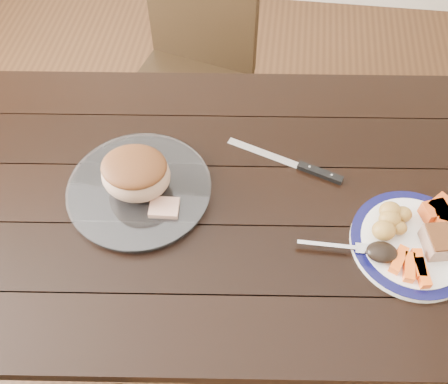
# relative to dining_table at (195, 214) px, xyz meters

# --- Properties ---
(ground) EXTENTS (4.00, 4.00, 0.00)m
(ground) POSITION_rel_dining_table_xyz_m (0.00, 0.00, -0.66)
(ground) COLOR #472B16
(ground) RESTS_ON ground
(dining_table) EXTENTS (1.69, 1.07, 0.75)m
(dining_table) POSITION_rel_dining_table_xyz_m (0.00, 0.00, 0.00)
(dining_table) COLOR black
(dining_table) RESTS_ON ground
(chair_far) EXTENTS (0.51, 0.52, 0.93)m
(chair_far) POSITION_rel_dining_table_xyz_m (-0.14, 0.74, -0.13)
(chair_far) COLOR black
(chair_far) RESTS_ON ground
(dinner_plate) EXTENTS (0.29, 0.29, 0.02)m
(dinner_plate) POSITION_rel_dining_table_xyz_m (0.53, -0.08, 0.10)
(dinner_plate) COLOR white
(dinner_plate) RESTS_ON dining_table
(plate_rim) EXTENTS (0.29, 0.29, 0.02)m
(plate_rim) POSITION_rel_dining_table_xyz_m (0.53, -0.08, 0.11)
(plate_rim) COLOR #0B0C3B
(plate_rim) RESTS_ON dinner_plate
(serving_platter) EXTENTS (0.35, 0.35, 0.02)m
(serving_platter) POSITION_rel_dining_table_xyz_m (-0.13, -0.01, 0.10)
(serving_platter) COLOR white
(serving_platter) RESTS_ON dining_table
(pork_slice) EXTENTS (0.11, 0.09, 0.04)m
(pork_slice) POSITION_rel_dining_table_xyz_m (0.59, -0.09, 0.13)
(pork_slice) COLOR #A77D66
(pork_slice) RESTS_ON dinner_plate
(roasted_potatoes) EXTENTS (0.10, 0.10, 0.05)m
(roasted_potatoes) POSITION_rel_dining_table_xyz_m (0.47, -0.05, 0.13)
(roasted_potatoes) COLOR gold
(roasted_potatoes) RESTS_ON dinner_plate
(carrot_batons) EXTENTS (0.09, 0.10, 0.02)m
(carrot_batons) POSITION_rel_dining_table_xyz_m (0.52, -0.15, 0.12)
(carrot_batons) COLOR #FF5F15
(carrot_batons) RESTS_ON dinner_plate
(pumpkin_wedges) EXTENTS (0.10, 0.10, 0.04)m
(pumpkin_wedges) POSITION_rel_dining_table_xyz_m (0.60, -0.01, 0.13)
(pumpkin_wedges) COLOR #E95019
(pumpkin_wedges) RESTS_ON dinner_plate
(dark_mushroom) EXTENTS (0.07, 0.05, 0.03)m
(dark_mushroom) POSITION_rel_dining_table_xyz_m (0.45, -0.13, 0.13)
(dark_mushroom) COLOR black
(dark_mushroom) RESTS_ON dinner_plate
(fork) EXTENTS (0.18, 0.03, 0.00)m
(fork) POSITION_rel_dining_table_xyz_m (0.36, -0.12, 0.11)
(fork) COLOR silver
(fork) RESTS_ON dinner_plate
(roast_joint) EXTENTS (0.17, 0.14, 0.11)m
(roast_joint) POSITION_rel_dining_table_xyz_m (-0.13, -0.01, 0.16)
(roast_joint) COLOR tan
(roast_joint) RESTS_ON serving_platter
(cut_slice) EXTENTS (0.07, 0.06, 0.02)m
(cut_slice) POSITION_rel_dining_table_xyz_m (-0.06, -0.07, 0.12)
(cut_slice) COLOR tan
(cut_slice) RESTS_ON serving_platter
(carving_knife) EXTENTS (0.31, 0.13, 0.01)m
(carving_knife) POSITION_rel_dining_table_xyz_m (0.28, 0.11, 0.10)
(carving_knife) COLOR silver
(carving_knife) RESTS_ON dining_table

